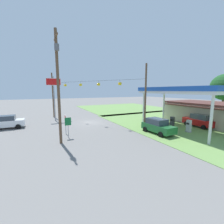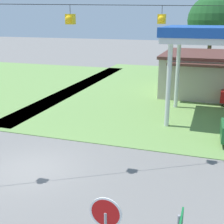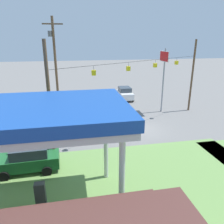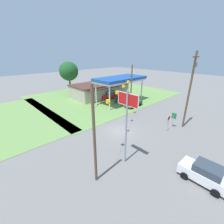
% 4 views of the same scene
% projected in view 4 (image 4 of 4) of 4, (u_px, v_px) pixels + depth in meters
% --- Properties ---
extents(ground_plane, '(160.00, 160.00, 0.00)m').
position_uv_depth(ground_plane, '(120.00, 131.00, 22.57)').
color(ground_plane, slate).
extents(grass_verge_station_corner, '(36.00, 28.00, 0.04)m').
position_uv_depth(grass_verge_station_corner, '(105.00, 95.00, 42.18)').
color(grass_verge_station_corner, '#6B934C').
rests_on(grass_verge_station_corner, ground).
extents(gas_station_canopy, '(12.03, 5.79, 5.93)m').
position_uv_depth(gas_station_canopy, '(120.00, 79.00, 33.63)').
color(gas_station_canopy, silver).
rests_on(gas_station_canopy, ground).
extents(gas_station_store, '(14.64, 8.34, 3.50)m').
position_uv_depth(gas_station_store, '(100.00, 90.00, 40.34)').
color(gas_station_store, '#B2A893').
rests_on(gas_station_store, ground).
extents(fuel_pump_near, '(0.71, 0.56, 1.63)m').
position_uv_depth(fuel_pump_near, '(116.00, 100.00, 34.47)').
color(fuel_pump_near, gray).
rests_on(fuel_pump_near, ground).
extents(fuel_pump_far, '(0.71, 0.56, 1.63)m').
position_uv_depth(fuel_pump_far, '(124.00, 98.00, 36.20)').
color(fuel_pump_far, gray).
rests_on(fuel_pump_far, ground).
extents(car_at_pumps_front, '(4.45, 2.22, 1.90)m').
position_uv_depth(car_at_pumps_front, '(133.00, 102.00, 32.50)').
color(car_at_pumps_front, '#1E602D').
rests_on(car_at_pumps_front, ground).
extents(car_at_pumps_rear, '(4.60, 2.24, 1.99)m').
position_uv_depth(car_at_pumps_rear, '(109.00, 95.00, 38.08)').
color(car_at_pumps_rear, '#AD1414').
rests_on(car_at_pumps_rear, ground).
extents(car_on_crossroad, '(2.15, 4.07, 1.90)m').
position_uv_depth(car_on_crossroad, '(205.00, 173.00, 13.31)').
color(car_on_crossroad, white).
rests_on(car_on_crossroad, ground).
extents(stop_sign_roadside, '(0.80, 0.08, 2.50)m').
position_uv_depth(stop_sign_roadside, '(168.00, 120.00, 21.91)').
color(stop_sign_roadside, '#99999E').
rests_on(stop_sign_roadside, ground).
extents(stop_sign_overhead, '(0.22, 2.46, 7.87)m').
position_uv_depth(stop_sign_overhead, '(127.00, 112.00, 14.17)').
color(stop_sign_overhead, gray).
rests_on(stop_sign_overhead, ground).
extents(route_sign, '(0.10, 0.70, 2.40)m').
position_uv_depth(route_sign, '(174.00, 117.00, 23.05)').
color(route_sign, gray).
rests_on(route_sign, ground).
extents(utility_pole_main, '(2.20, 0.44, 11.26)m').
position_uv_depth(utility_pole_main, '(190.00, 88.00, 21.62)').
color(utility_pole_main, brown).
rests_on(utility_pole_main, ground).
extents(signal_span_gantry, '(16.84, 10.24, 8.92)m').
position_uv_depth(signal_span_gantry, '(120.00, 100.00, 20.78)').
color(signal_span_gantry, brown).
rests_on(signal_span_gantry, ground).
extents(tree_behind_station, '(5.34, 5.34, 8.80)m').
position_uv_depth(tree_behind_station, '(69.00, 71.00, 42.62)').
color(tree_behind_station, '#4C3828').
rests_on(tree_behind_station, ground).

